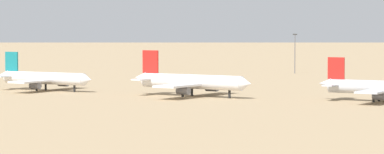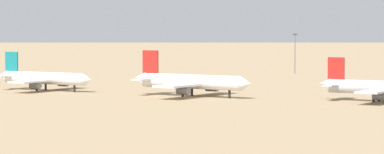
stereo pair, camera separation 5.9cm
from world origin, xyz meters
name	(u,v)px [view 2 (the right image)]	position (x,y,z in m)	size (l,w,h in m)	color
ground	(191,98)	(0.00, 0.00, 0.00)	(4000.00, 4000.00, 0.00)	#9E8460
parked_jet_teal_1	(44,78)	(-55.23, 6.86, 4.02)	(37.17, 31.38, 12.27)	white
parked_jet_red_2	(191,82)	(-1.96, 4.03, 4.42)	(40.83, 34.63, 13.49)	white
parked_jet_red_3	(380,88)	(54.06, 8.55, 3.99)	(36.83, 31.04, 12.16)	silver
light_pole_west	(295,51)	(-17.51, 140.50, 9.55)	(1.80, 0.50, 16.66)	#59595E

